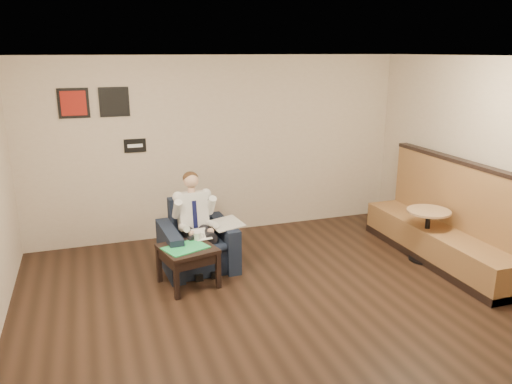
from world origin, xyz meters
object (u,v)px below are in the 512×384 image
object	(u,v)px
coffee_mug	(197,237)
banquette	(442,213)
armchair	(197,236)
seated_man	(199,227)
cafe_table	(427,235)
smartphone	(185,241)
side_table	(188,266)
green_folder	(186,248)

from	to	relation	value
coffee_mug	banquette	world-z (taller)	banquette
armchair	coffee_mug	world-z (taller)	armchair
seated_man	cafe_table	size ratio (longest dim) A/B	1.67
seated_man	smartphone	distance (m)	0.30
banquette	side_table	bearing A→B (deg)	174.09
armchair	side_table	world-z (taller)	armchair
side_table	banquette	size ratio (longest dim) A/B	0.23
cafe_table	side_table	bearing A→B (deg)	174.58
seated_man	armchair	bearing A→B (deg)	90.00
side_table	banquette	xyz separation A→B (m)	(3.50, -0.36, 0.45)
green_folder	smartphone	distance (m)	0.22
banquette	seated_man	bearing A→B (deg)	167.39
armchair	coffee_mug	bearing A→B (deg)	-104.61
smartphone	seated_man	bearing A→B (deg)	35.55
coffee_mug	banquette	distance (m)	3.38
banquette	cafe_table	size ratio (longest dim) A/B	3.71
side_table	green_folder	distance (m)	0.27
side_table	cafe_table	xyz separation A→B (m)	(3.32, -0.31, 0.11)
green_folder	banquette	bearing A→B (deg)	-5.38
smartphone	green_folder	bearing A→B (deg)	-103.96
side_table	smartphone	distance (m)	0.32
coffee_mug	green_folder	bearing A→B (deg)	-133.13
side_table	banquette	bearing A→B (deg)	-5.91
cafe_table	coffee_mug	bearing A→B (deg)	171.09
armchair	cafe_table	xyz separation A→B (m)	(3.09, -0.80, -0.08)
coffee_mug	side_table	bearing A→B (deg)	-133.13
seated_man	smartphone	xyz separation A→B (m)	(-0.22, -0.18, -0.10)
green_folder	coffee_mug	size ratio (longest dim) A/B	4.74
seated_man	cafe_table	bearing A→B (deg)	-15.76
coffee_mug	cafe_table	world-z (taller)	cafe_table
coffee_mug	cafe_table	distance (m)	3.19
seated_man	smartphone	bearing A→B (deg)	-144.55
smartphone	armchair	bearing A→B (deg)	50.74
cafe_table	smartphone	bearing A→B (deg)	171.32
side_table	coffee_mug	distance (m)	0.39
seated_man	banquette	bearing A→B (deg)	-15.89
side_table	coffee_mug	bearing A→B (deg)	46.87
side_table	cafe_table	size ratio (longest dim) A/B	0.84
armchair	smartphone	distance (m)	0.37
side_table	smartphone	bearing A→B (deg)	85.82
smartphone	cafe_table	xyz separation A→B (m)	(3.30, -0.50, -0.15)
seated_man	side_table	xyz separation A→B (m)	(-0.24, -0.37, -0.36)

